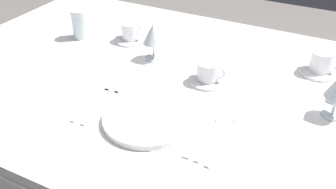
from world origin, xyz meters
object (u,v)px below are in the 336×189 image
object	(u,v)px
dinner_plate	(148,119)
coffee_cup_far	(131,31)
fork_outer	(105,103)
fork_inner	(96,100)
spoon_soup	(214,132)
coffee_cup_left	(209,71)
coffee_cup_right	(322,61)
spoon_dessert	(229,134)
dinner_knife	(202,134)
drink_tumbler	(80,26)
wine_glass_right	(153,35)

from	to	relation	value
dinner_plate	coffee_cup_far	xyz separation A→B (m)	(-0.32, 0.42, 0.03)
dinner_plate	fork_outer	distance (m)	0.16
fork_inner	spoon_soup	distance (m)	0.37
coffee_cup_left	coffee_cup_right	world-z (taller)	coffee_cup_right
fork_inner	spoon_dessert	world-z (taller)	spoon_dessert
dinner_knife	spoon_soup	world-z (taller)	spoon_soup
coffee_cup_left	spoon_dessert	bearing A→B (deg)	-56.17
fork_inner	spoon_dessert	size ratio (longest dim) A/B	0.94
drink_tumbler	wine_glass_right	bearing A→B (deg)	-4.69
fork_outer	wine_glass_right	world-z (taller)	wine_glass_right
drink_tumbler	dinner_plate	bearing A→B (deg)	-35.36
dinner_plate	coffee_cup_far	size ratio (longest dim) A/B	2.65
coffee_cup_right	drink_tumbler	world-z (taller)	drink_tumbler
coffee_cup_left	dinner_plate	bearing A→B (deg)	-103.72
coffee_cup_far	drink_tumbler	size ratio (longest dim) A/B	0.84
fork_outer	spoon_soup	bearing A→B (deg)	3.28
dinner_knife	spoon_dessert	distance (m)	0.07
dinner_knife	spoon_soup	size ratio (longest dim) A/B	1.07
coffee_cup_right	dinner_knife	bearing A→B (deg)	-114.52
fork_outer	spoon_soup	world-z (taller)	spoon_soup
dinner_plate	coffee_cup_right	world-z (taller)	coffee_cup_right
spoon_soup	drink_tumbler	xyz separation A→B (m)	(-0.69, 0.32, 0.05)
coffee_cup_right	wine_glass_right	bearing A→B (deg)	-162.99
spoon_dessert	coffee_cup_far	xyz separation A→B (m)	(-0.54, 0.38, 0.04)
dinner_plate	spoon_soup	distance (m)	0.18
coffee_cup_left	wine_glass_right	bearing A→B (deg)	165.88
coffee_cup_right	coffee_cup_left	bearing A→B (deg)	-143.93
dinner_plate	dinner_knife	xyz separation A→B (m)	(0.16, 0.02, -0.01)
fork_inner	coffee_cup_right	xyz separation A→B (m)	(0.57, 0.48, 0.04)
fork_outer	coffee_cup_far	size ratio (longest dim) A/B	2.28
dinner_plate	coffee_cup_left	world-z (taller)	coffee_cup_left
spoon_soup	coffee_cup_left	world-z (taller)	coffee_cup_left
spoon_soup	fork_outer	bearing A→B (deg)	-176.72
dinner_plate	coffee_cup_right	bearing A→B (deg)	53.01
dinner_plate	wine_glass_right	distance (m)	0.38
dinner_plate	coffee_cup_left	size ratio (longest dim) A/B	2.64
dinner_knife	coffee_cup_right	size ratio (longest dim) A/B	2.23
spoon_dessert	wine_glass_right	xyz separation A→B (m)	(-0.39, 0.29, 0.09)
fork_outer	coffee_cup_left	distance (m)	0.34
dinner_plate	dinner_knife	world-z (taller)	dinner_plate
spoon_dessert	fork_inner	bearing A→B (deg)	-175.96
coffee_cup_right	wine_glass_right	size ratio (longest dim) A/B	0.74
coffee_cup_right	wine_glass_right	xyz separation A→B (m)	(-0.54, -0.17, 0.05)
spoon_dessert	coffee_cup_right	bearing A→B (deg)	70.96
dinner_plate	spoon_soup	xyz separation A→B (m)	(0.18, 0.04, -0.01)
dinner_knife	wine_glass_right	xyz separation A→B (m)	(-0.32, 0.32, 0.09)
drink_tumbler	coffee_cup_left	bearing A→B (deg)	-8.58
fork_inner	wine_glass_right	world-z (taller)	wine_glass_right
coffee_cup_far	wine_glass_right	bearing A→B (deg)	-31.22
fork_inner	spoon_soup	bearing A→B (deg)	3.18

